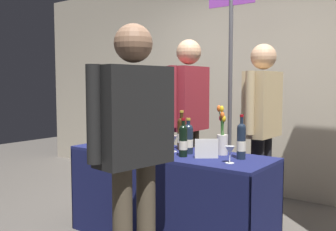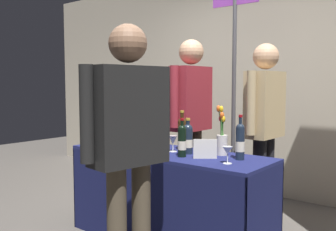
# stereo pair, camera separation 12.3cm
# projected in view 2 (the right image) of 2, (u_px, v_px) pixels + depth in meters

# --- Properties ---
(back_partition) EXTENTS (7.67, 0.12, 2.75)m
(back_partition) POSITION_uv_depth(u_px,v_px,m) (265.00, 80.00, 4.53)
(back_partition) COLOR #B2A893
(back_partition) RESTS_ON ground_plane
(tasting_table) EXTENTS (1.74, 0.60, 0.76)m
(tasting_table) POSITION_uv_depth(u_px,v_px,m) (168.00, 181.00, 3.15)
(tasting_table) COLOR #191E51
(tasting_table) RESTS_ON ground_plane
(featured_wine_bottle) EXTENTS (0.08, 0.08, 0.29)m
(featured_wine_bottle) POSITION_uv_depth(u_px,v_px,m) (188.00, 138.00, 3.03)
(featured_wine_bottle) COLOR #192333
(featured_wine_bottle) RESTS_ON tasting_table
(display_bottle_0) EXTENTS (0.07, 0.07, 0.34)m
(display_bottle_0) POSITION_uv_depth(u_px,v_px,m) (182.00, 133.00, 3.21)
(display_bottle_0) COLOR #38230F
(display_bottle_0) RESTS_ON tasting_table
(display_bottle_1) EXTENTS (0.08, 0.08, 0.31)m
(display_bottle_1) POSITION_uv_depth(u_px,v_px,m) (135.00, 134.00, 3.29)
(display_bottle_1) COLOR black
(display_bottle_1) RESTS_ON tasting_table
(display_bottle_2) EXTENTS (0.07, 0.07, 0.33)m
(display_bottle_2) POSITION_uv_depth(u_px,v_px,m) (152.00, 134.00, 3.14)
(display_bottle_2) COLOR black
(display_bottle_2) RESTS_ON tasting_table
(display_bottle_3) EXTENTS (0.07, 0.07, 0.29)m
(display_bottle_3) POSITION_uv_depth(u_px,v_px,m) (142.00, 132.00, 3.44)
(display_bottle_3) COLOR #38230F
(display_bottle_3) RESTS_ON tasting_table
(display_bottle_4) EXTENTS (0.07, 0.07, 0.30)m
(display_bottle_4) POSITION_uv_depth(u_px,v_px,m) (182.00, 140.00, 2.90)
(display_bottle_4) COLOR black
(display_bottle_4) RESTS_ON tasting_table
(display_bottle_5) EXTENTS (0.07, 0.07, 0.36)m
(display_bottle_5) POSITION_uv_depth(u_px,v_px,m) (126.00, 126.00, 3.66)
(display_bottle_5) COLOR #38230F
(display_bottle_5) RESTS_ON tasting_table
(display_bottle_6) EXTENTS (0.07, 0.07, 0.36)m
(display_bottle_6) POSITION_uv_depth(u_px,v_px,m) (156.00, 135.00, 3.04)
(display_bottle_6) COLOR #192333
(display_bottle_6) RESTS_ON tasting_table
(display_bottle_7) EXTENTS (0.07, 0.07, 0.33)m
(display_bottle_7) POSITION_uv_depth(u_px,v_px,m) (240.00, 141.00, 2.79)
(display_bottle_7) COLOR #192333
(display_bottle_7) RESTS_ON tasting_table
(display_bottle_8) EXTENTS (0.07, 0.07, 0.35)m
(display_bottle_8) POSITION_uv_depth(u_px,v_px,m) (163.00, 130.00, 3.37)
(display_bottle_8) COLOR #38230F
(display_bottle_8) RESTS_ON tasting_table
(wine_glass_near_vendor) EXTENTS (0.07, 0.07, 0.12)m
(wine_glass_near_vendor) POSITION_uv_depth(u_px,v_px,m) (228.00, 151.00, 2.65)
(wine_glass_near_vendor) COLOR silver
(wine_glass_near_vendor) RESTS_ON tasting_table
(wine_glass_mid) EXTENTS (0.07, 0.07, 0.13)m
(wine_glass_mid) POSITION_uv_depth(u_px,v_px,m) (173.00, 141.00, 3.12)
(wine_glass_mid) COLOR silver
(wine_glass_mid) RESTS_ON tasting_table
(wine_glass_near_taster) EXTENTS (0.08, 0.08, 0.13)m
(wine_glass_near_taster) POSITION_uv_depth(u_px,v_px,m) (164.00, 139.00, 3.20)
(wine_glass_near_taster) COLOR silver
(wine_glass_near_taster) RESTS_ON tasting_table
(flower_vase) EXTENTS (0.09, 0.09, 0.39)m
(flower_vase) POSITION_uv_depth(u_px,v_px,m) (222.00, 138.00, 2.97)
(flower_vase) COLOR silver
(flower_vase) RESTS_ON tasting_table
(brochure_stand) EXTENTS (0.14, 0.12, 0.15)m
(brochure_stand) POSITION_uv_depth(u_px,v_px,m) (205.00, 149.00, 2.83)
(brochure_stand) COLOR silver
(brochure_stand) RESTS_ON tasting_table
(vendor_presenter) EXTENTS (0.24, 0.61, 1.75)m
(vendor_presenter) POSITION_uv_depth(u_px,v_px,m) (191.00, 111.00, 3.68)
(vendor_presenter) COLOR #4C4233
(vendor_presenter) RESTS_ON ground_plane
(vendor_assistant) EXTENTS (0.23, 0.59, 1.68)m
(vendor_assistant) POSITION_uv_depth(u_px,v_px,m) (265.00, 118.00, 3.42)
(vendor_assistant) COLOR black
(vendor_assistant) RESTS_ON ground_plane
(taster_foreground_right) EXTENTS (0.28, 0.64, 1.68)m
(taster_foreground_right) POSITION_uv_depth(u_px,v_px,m) (129.00, 135.00, 2.28)
(taster_foreground_right) COLOR #4C4233
(taster_foreground_right) RESTS_ON ground_plane
(booth_signpost) EXTENTS (0.52, 0.04, 2.31)m
(booth_signpost) POSITION_uv_depth(u_px,v_px,m) (234.00, 78.00, 3.94)
(booth_signpost) COLOR #47474C
(booth_signpost) RESTS_ON ground_plane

